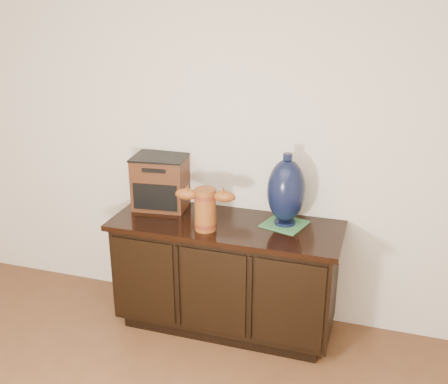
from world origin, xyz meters
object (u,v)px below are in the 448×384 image
(sideboard, at_px, (226,275))
(lamp_base, at_px, (286,191))
(tv_radio, at_px, (161,182))
(terracotta_vessel, at_px, (205,207))
(spray_can, at_px, (201,202))

(sideboard, bearing_deg, lamp_base, 14.28)
(sideboard, distance_m, tv_radio, 0.75)
(tv_radio, height_order, lamp_base, lamp_base)
(sideboard, distance_m, lamp_base, 0.70)
(tv_radio, bearing_deg, sideboard, -22.23)
(sideboard, relative_size, terracotta_vessel, 3.92)
(sideboard, height_order, spray_can, spray_can)
(tv_radio, bearing_deg, spray_can, -13.60)
(tv_radio, bearing_deg, lamp_base, -9.79)
(terracotta_vessel, distance_m, spray_can, 0.26)
(lamp_base, bearing_deg, terracotta_vessel, -154.33)
(tv_radio, relative_size, lamp_base, 0.84)
(terracotta_vessel, bearing_deg, lamp_base, 18.68)
(spray_can, bearing_deg, tv_radio, 172.92)
(terracotta_vessel, bearing_deg, sideboard, 46.85)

